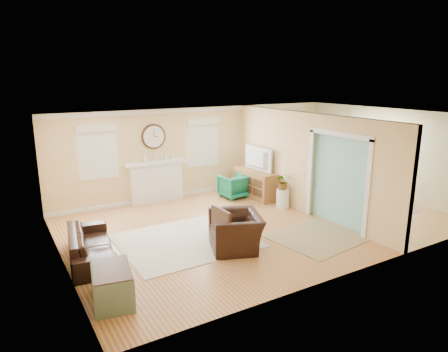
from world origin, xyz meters
The scene contains 29 objects.
floor centered at (0.00, 0.00, 0.00)m, with size 9.00×9.00×0.00m, color #A15D2E.
wall_back centered at (0.00, 3.00, 1.30)m, with size 9.00×0.02×2.60m, color #E8C388.
wall_front centered at (0.00, -3.00, 1.30)m, with size 9.00×0.02×2.60m, color #E8C388.
wall_left centered at (-4.50, 0.00, 1.30)m, with size 0.02×6.00×2.60m, color #E8C388.
wall_right centered at (4.50, 0.00, 1.30)m, with size 0.02×6.00×2.60m, color #E8C388.
ceiling centered at (0.00, 0.00, 2.60)m, with size 9.00×6.00×0.02m, color white.
partition centered at (1.51, 0.28, 1.36)m, with size 0.17×6.00×2.60m.
fireplace centered at (-1.50, 2.88, 0.60)m, with size 1.70×0.30×1.17m.
wall_clock centered at (-1.50, 2.97, 1.85)m, with size 0.70×0.07×0.70m.
window_left centered at (-3.05, 2.95, 1.66)m, with size 1.05×0.13×1.42m.
window_right centered at (0.05, 2.95, 1.66)m, with size 1.05×0.13×1.42m.
french_doors centered at (4.45, 0.00, 1.10)m, with size 0.06×1.70×2.20m.
pendant centered at (3.00, 0.00, 2.20)m, with size 0.30×0.30×0.55m.
rug_cream centered at (-2.04, -0.16, 0.01)m, with size 2.77×2.40×0.01m, color beige.
rug_jute centered at (0.63, -1.46, 0.01)m, with size 2.03×1.66×0.01m, color tan.
rug_grey centered at (2.87, 0.06, 0.01)m, with size 2.62×3.28×0.01m, color slate.
sofa centered at (-4.00, -0.02, 0.30)m, with size 2.02×0.79×0.59m, color black.
eames_chair centered at (-1.30, -1.01, 0.37)m, with size 1.14×1.00×0.74m, color black.
green_chair centered at (0.58, 2.08, 0.34)m, with size 0.72×0.74×0.68m, color #107247.
trunk centered at (-4.06, -1.73, 0.28)m, with size 0.75×1.06×0.56m.
credenza centered at (1.18, 1.82, 0.40)m, with size 0.56×1.64×0.80m.
tv centered at (1.16, 1.82, 1.14)m, with size 1.18×0.15×0.68m, color black.
garden_stool centered at (1.22, 0.58, 0.26)m, with size 0.35×0.35×0.51m, color white.
potted_plant centered at (1.22, 0.58, 0.74)m, with size 0.42×0.36×0.46m, color #337F33.
dining_table centered at (2.87, 0.06, 0.34)m, with size 1.95×1.09×0.69m, color #492E1B.
dining_chair_n centered at (2.97, 1.26, 0.54)m, with size 0.43×0.43×0.91m.
dining_chair_s centered at (2.84, -1.12, 0.58)m, with size 0.53×0.53×0.98m.
dining_chair_w centered at (2.30, 0.11, 0.59)m, with size 0.45×0.45×1.01m.
dining_chair_e centered at (3.51, 0.07, 0.54)m, with size 0.41×0.41×0.92m.
Camera 1 is at (-5.44, -7.52, 3.46)m, focal length 32.00 mm.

